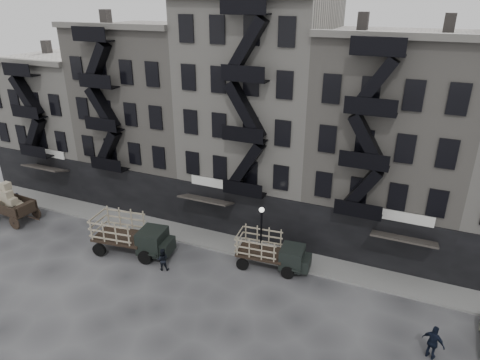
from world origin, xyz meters
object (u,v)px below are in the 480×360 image
at_px(stake_truck_west, 131,232).
at_px(pedestrian_mid, 163,259).
at_px(stake_truck_east, 271,249).
at_px(horse, 15,206).
at_px(wagon, 9,199).
at_px(policeman, 433,343).
at_px(pedestrian_west, 19,202).

xyz_separation_m(stake_truck_west, pedestrian_mid, (3.25, -0.96, -0.84)).
distance_m(stake_truck_west, stake_truck_east, 10.13).
bearing_deg(pedestrian_mid, stake_truck_east, -176.08).
xyz_separation_m(horse, pedestrian_mid, (15.75, -1.64, -0.05)).
height_order(wagon, stake_truck_west, wagon).
bearing_deg(horse, wagon, -146.49).
distance_m(wagon, pedestrian_mid, 15.43).
bearing_deg(pedestrian_mid, horse, -28.17).
bearing_deg(pedestrian_mid, policeman, 154.19).
height_order(wagon, pedestrian_mid, wagon).
distance_m(wagon, policeman, 32.36).
relative_size(wagon, pedestrian_west, 2.52).
distance_m(stake_truck_east, pedestrian_mid, 7.39).
bearing_deg(wagon, stake_truck_east, 9.59).
xyz_separation_m(pedestrian_west, policeman, (33.23, -3.56, 0.18)).
relative_size(pedestrian_west, pedestrian_mid, 1.00).
bearing_deg(stake_truck_west, stake_truck_east, 5.74).
distance_m(horse, pedestrian_mid, 15.83).
bearing_deg(horse, pedestrian_west, 33.61).
height_order(pedestrian_west, pedestrian_mid, pedestrian_mid).
bearing_deg(wagon, policeman, 0.14).
bearing_deg(wagon, horse, 126.81).
relative_size(wagon, pedestrian_mid, 2.52).
bearing_deg(policeman, stake_truck_west, 18.78).
bearing_deg(wagon, pedestrian_mid, -0.01).
bearing_deg(pedestrian_west, policeman, -67.55).
height_order(stake_truck_west, pedestrian_west, stake_truck_west).
distance_m(horse, stake_truck_west, 12.54).
height_order(stake_truck_east, pedestrian_west, stake_truck_east).
xyz_separation_m(stake_truck_east, policeman, (10.31, -4.30, -0.44)).
bearing_deg(stake_truck_east, policeman, -27.79).
relative_size(stake_truck_east, pedestrian_west, 3.16).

